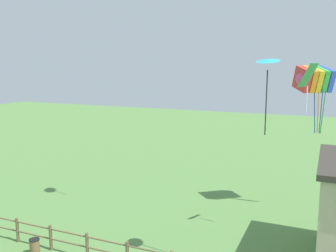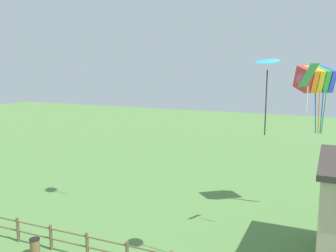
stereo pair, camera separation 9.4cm
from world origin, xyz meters
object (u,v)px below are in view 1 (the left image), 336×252
at_px(kite_green_diamond, 308,78).
at_px(trash_bin, 35,247).
at_px(kite_cyan_delta, 268,65).
at_px(kite_rainbow_parafoil, 314,79).

bearing_deg(kite_green_diamond, trash_bin, -150.26).
xyz_separation_m(kite_green_diamond, kite_cyan_delta, (-1.19, -4.19, 0.62)).
height_order(kite_rainbow_parafoil, kite_green_diamond, kite_green_diamond).
height_order(kite_rainbow_parafoil, kite_cyan_delta, kite_cyan_delta).
distance_m(trash_bin, kite_cyan_delta, 12.93).
relative_size(kite_green_diamond, kite_cyan_delta, 0.78).
relative_size(kite_rainbow_parafoil, kite_green_diamond, 1.67).
distance_m(kite_rainbow_parafoil, kite_cyan_delta, 8.54).
xyz_separation_m(trash_bin, kite_cyan_delta, (9.75, 2.06, 8.23)).
bearing_deg(kite_rainbow_parafoil, trash_bin, -136.55).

